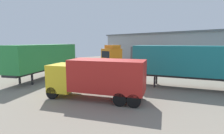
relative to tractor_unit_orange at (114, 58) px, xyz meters
name	(u,v)px	position (x,y,z in m)	size (l,w,h in m)	color
ground_plane	(99,82)	(5.63, -7.09, -1.90)	(60.00, 60.00, 0.00)	gray
warehouse_building	(184,50)	(5.63, 11.67, 1.19)	(32.49, 10.04, 6.16)	#93999E
tractor_unit_orange	(114,58)	(0.00, 0.00, 0.00)	(2.79, 6.64, 4.04)	orange
container_trailer_green	(46,57)	(-0.78, -10.75, 0.75)	(8.88, 10.92, 4.19)	#28843D
box_truck_yellow	(97,76)	(10.37, -10.72, -0.08)	(7.71, 6.19, 3.17)	yellow
container_trailer_white	(198,62)	(14.14, -1.64, 0.74)	(11.78, 8.00, 4.15)	#197075
gravel_pile	(77,62)	(-6.29, -3.42, -0.98)	(3.49, 3.49, 1.84)	#423D38
oil_drum	(105,76)	(5.02, -5.74, -1.46)	(0.58, 0.58, 0.88)	#B22D23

